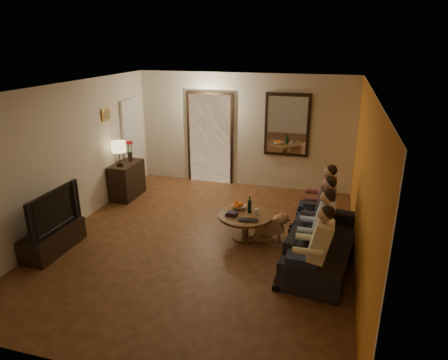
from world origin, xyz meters
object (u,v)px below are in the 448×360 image
(dresser, at_px, (127,180))
(tv_stand, at_px, (53,240))
(person_d, at_px, (321,203))
(bowl, at_px, (238,207))
(wine_bottle, at_px, (250,204))
(laptop, at_px, (248,221))
(table_lamp, at_px, (119,154))
(person_a, at_px, (315,253))
(person_b, at_px, (317,233))
(sofa, at_px, (324,242))
(tv, at_px, (49,210))
(coffee_table, at_px, (245,226))
(person_c, at_px, (319,217))
(dog, at_px, (270,226))

(dresser, bearing_deg, tv_stand, -90.00)
(person_d, height_order, bowl, person_d)
(tv_stand, bearing_deg, bowl, 28.62)
(wine_bottle, bearing_deg, laptop, -82.50)
(table_lamp, bearing_deg, bowl, -15.46)
(person_a, distance_m, person_b, 0.60)
(person_a, height_order, bowl, person_a)
(sofa, bearing_deg, tv, 110.04)
(table_lamp, relative_size, person_d, 0.45)
(tv_stand, distance_m, coffee_table, 3.19)
(person_b, bearing_deg, laptop, 160.35)
(tv_stand, height_order, tv, tv)
(person_d, bearing_deg, sofa, -83.66)
(person_a, bearing_deg, sofa, 83.66)
(tv_stand, bearing_deg, person_b, 8.10)
(table_lamp, height_order, bowl, table_lamp)
(dresser, relative_size, bowl, 3.35)
(person_d, xyz_separation_m, bowl, (-1.42, -0.29, -0.12))
(person_b, distance_m, laptop, 1.22)
(table_lamp, distance_m, bowl, 2.90)
(dresser, xyz_separation_m, coffee_table, (2.93, -1.20, -0.16))
(coffee_table, height_order, laptop, laptop)
(person_c, bearing_deg, tv_stand, -164.02)
(tv_stand, xyz_separation_m, sofa, (4.26, 0.89, 0.13))
(dresser, bearing_deg, person_d, -9.35)
(dresser, bearing_deg, wine_bottle, -20.28)
(table_lamp, xyz_separation_m, person_d, (4.16, -0.47, -0.44))
(person_d, relative_size, dog, 2.14)
(tv, bearing_deg, bowl, -61.38)
(tv, distance_m, bowl, 3.14)
(dresser, height_order, person_d, person_d)
(dresser, bearing_deg, sofa, -20.40)
(coffee_table, bearing_deg, table_lamp, 161.49)
(dresser, distance_m, tv_stand, 2.49)
(sofa, relative_size, person_b, 1.84)
(dresser, relative_size, person_b, 0.72)
(tv, relative_size, person_d, 0.98)
(dog, height_order, bowl, dog)
(person_d, bearing_deg, bowl, -168.28)
(table_lamp, xyz_separation_m, tv, (0.00, -2.26, -0.32))
(dog, xyz_separation_m, coffee_table, (-0.42, -0.02, -0.06))
(person_c, distance_m, laptop, 1.16)
(person_b, xyz_separation_m, dog, (-0.81, 0.71, -0.32))
(bowl, bearing_deg, laptop, -60.75)
(tv_stand, relative_size, person_b, 0.96)
(table_lamp, bearing_deg, tv, -90.00)
(sofa, bearing_deg, person_d, 14.56)
(person_a, height_order, person_c, same)
(tv, distance_m, wine_bottle, 3.28)
(tv, bearing_deg, wine_bottle, -65.15)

